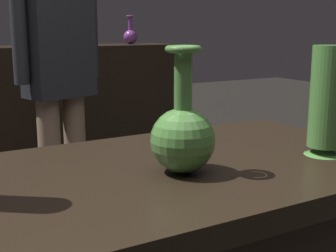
{
  "coord_description": "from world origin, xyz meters",
  "views": [
    {
      "loc": [
        -0.49,
        -0.89,
        1.11
      ],
      "look_at": [
        0.02,
        -0.03,
        0.9
      ],
      "focal_mm": 50.32,
      "sensor_mm": 36.0,
      "label": 1
    }
  ],
  "objects_px": {
    "vase_centerpiece": "(183,134)",
    "vase_tall_behind": "(327,102)",
    "shelf_vase_far_right": "(130,35)",
    "visitor_center_back": "(59,67)"
  },
  "relations": [
    {
      "from": "vase_centerpiece",
      "to": "visitor_center_back",
      "type": "xyz_separation_m",
      "value": [
        0.17,
        1.4,
        0.04
      ]
    },
    {
      "from": "vase_centerpiece",
      "to": "shelf_vase_far_right",
      "type": "height_order",
      "value": "shelf_vase_far_right"
    },
    {
      "from": "vase_centerpiece",
      "to": "vase_tall_behind",
      "type": "relative_size",
      "value": 1.02
    },
    {
      "from": "vase_centerpiece",
      "to": "vase_tall_behind",
      "type": "height_order",
      "value": "vase_centerpiece"
    },
    {
      "from": "vase_centerpiece",
      "to": "vase_tall_behind",
      "type": "xyz_separation_m",
      "value": [
        0.38,
        -0.06,
        0.05
      ]
    },
    {
      "from": "visitor_center_back",
      "to": "vase_tall_behind",
      "type": "bearing_deg",
      "value": 81.39
    },
    {
      "from": "vase_centerpiece",
      "to": "vase_tall_behind",
      "type": "bearing_deg",
      "value": -8.59
    },
    {
      "from": "shelf_vase_far_right",
      "to": "visitor_center_back",
      "type": "height_order",
      "value": "visitor_center_back"
    },
    {
      "from": "vase_tall_behind",
      "to": "shelf_vase_far_right",
      "type": "relative_size",
      "value": 1.32
    },
    {
      "from": "shelf_vase_far_right",
      "to": "visitor_center_back",
      "type": "relative_size",
      "value": 0.13
    }
  ]
}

